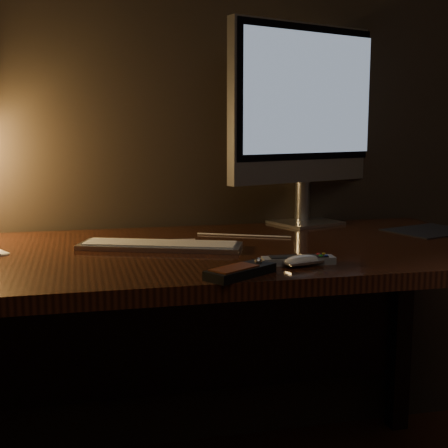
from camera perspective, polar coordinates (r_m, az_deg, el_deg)
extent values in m
cube|color=black|center=(2.03, -3.76, 16.88)|extent=(4.00, 0.02, 2.70)
cube|color=#3C1A0D|center=(1.65, -1.21, -2.90)|extent=(1.60, 0.75, 0.04)
cube|color=black|center=(2.31, 15.83, -9.42)|extent=(0.06, 0.06, 0.71)
cube|color=black|center=(2.05, -3.22, -8.50)|extent=(1.48, 0.02, 0.51)
cube|color=silver|center=(2.07, 7.46, 0.15)|extent=(0.25, 0.23, 0.01)
cylinder|color=silver|center=(2.09, 7.18, 2.19)|extent=(0.06, 0.06, 0.13)
cube|color=silver|center=(2.04, 7.74, 10.81)|extent=(0.58, 0.25, 0.49)
cube|color=black|center=(2.03, 7.97, 11.75)|extent=(0.54, 0.20, 0.42)
cube|color=#93AAC9|center=(2.02, 8.00, 11.75)|extent=(0.49, 0.19, 0.37)
cube|color=silver|center=(1.65, -5.88, -1.94)|extent=(0.44, 0.26, 0.02)
cube|color=black|center=(2.01, 18.26, -0.58)|extent=(0.28, 0.25, 0.00)
ellipsoid|color=white|center=(1.45, 7.15, -3.46)|extent=(0.10, 0.07, 0.02)
cube|color=black|center=(1.34, 1.51, -4.38)|extent=(0.18, 0.14, 0.02)
cube|color=maroon|center=(1.34, 1.52, -3.93)|extent=(0.12, 0.10, 0.00)
sphere|color=silver|center=(1.34, 1.52, -3.86)|extent=(0.02, 0.02, 0.02)
cube|color=gray|center=(1.47, 6.82, -3.33)|extent=(0.17, 0.06, 0.02)
cube|color=black|center=(1.47, 6.83, -2.97)|extent=(0.14, 0.05, 0.00)
cylinder|color=red|center=(1.47, 6.83, -2.87)|extent=(0.01, 0.01, 0.00)
cylinder|color=#0C8C19|center=(1.47, 6.83, -2.87)|extent=(0.01, 0.01, 0.00)
cylinder|color=gold|center=(1.47, 6.83, -2.87)|extent=(0.01, 0.01, 0.00)
cylinder|color=#1433BF|center=(1.47, 6.83, -2.87)|extent=(0.01, 0.01, 0.00)
cylinder|color=white|center=(1.77, -2.71, -1.36)|extent=(0.55, 0.18, 0.00)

